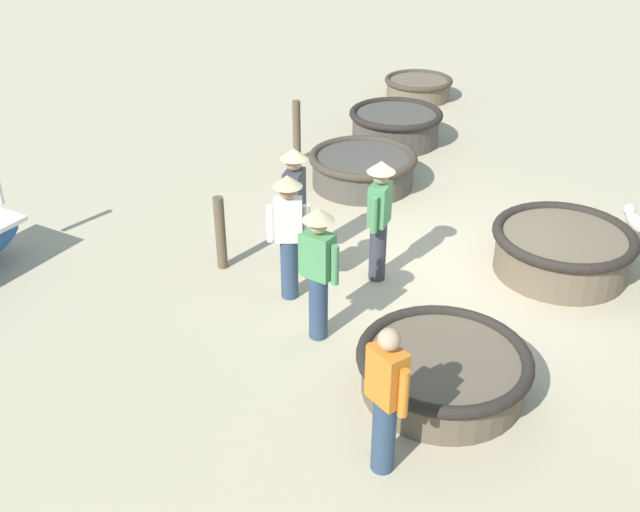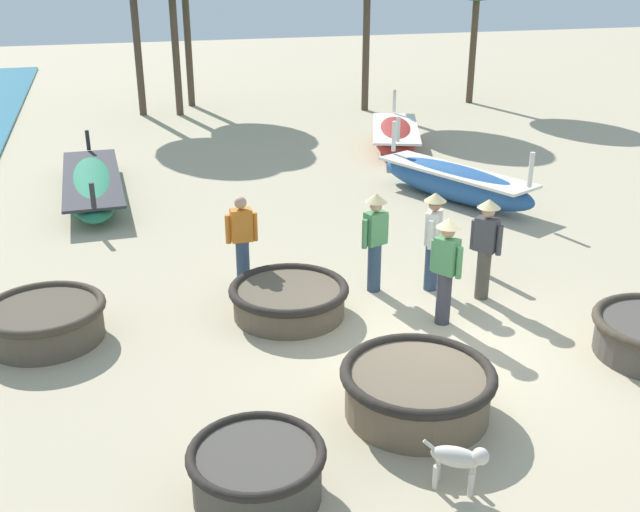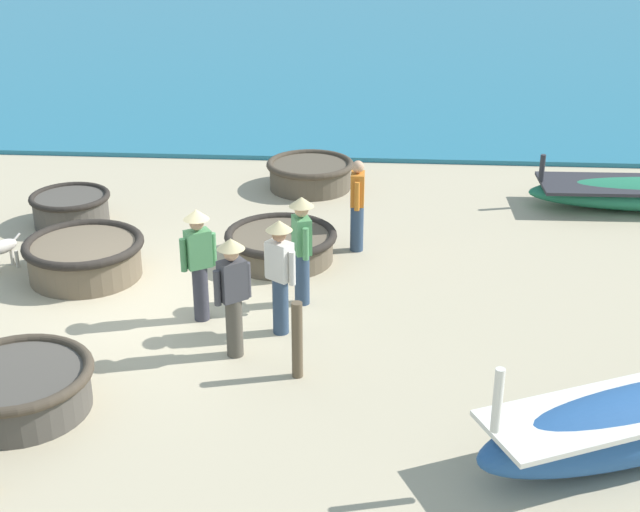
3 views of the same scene
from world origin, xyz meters
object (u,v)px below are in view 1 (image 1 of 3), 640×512
Objects in this scene: fisherman_standing_left at (288,229)px; fisherman_crouching at (386,398)px; coracle_tilted at (418,87)px; coracle_center at (395,125)px; fisherman_hauling at (379,213)px; coracle_beside_post at (562,249)px; fisherman_by_coracle at (294,199)px; coracle_far_left at (363,168)px; mooring_post_mid_beach at (297,131)px; mooring_post_shoreline at (220,233)px; dog at (634,222)px; fisherman_with_hat at (318,266)px; coracle_front_left at (443,369)px.

fisherman_crouching is at bearing 162.15° from fisherman_standing_left.
fisherman_standing_left is at bearing 126.48° from coracle_tilted.
fisherman_hauling is (-3.60, 3.44, 0.62)m from coracle_center.
fisherman_by_coracle reaches higher than coracle_beside_post.
coracle_tilted is 4.83m from coracle_far_left.
mooring_post_mid_beach reaches higher than coracle_center.
coracle_tilted is 8.07m from mooring_post_shoreline.
dog is at bearing -77.87° from fisherman_crouching.
fisherman_with_hat reaches higher than coracle_tilted.
coracle_far_left is at bearing -73.07° from mooring_post_shoreline.
dog is 0.57× the size of mooring_post_shoreline.
fisherman_hauling is at bearing 159.98° from mooring_post_mid_beach.
fisherman_hauling is 4.25m from mooring_post_mid_beach.
fisherman_with_hat is 1.00× the size of fisherman_standing_left.
fisherman_standing_left is (-0.66, 0.53, 0.00)m from fisherman_by_coracle.
coracle_center is 0.93× the size of coracle_beside_post.
coracle_beside_post is 4.45m from fisherman_crouching.
mooring_post_mid_beach is (6.12, -2.34, 0.27)m from coracle_front_left.
fisherman_hauling is 1.16m from fisherman_by_coracle.
coracle_center is 4.89m from fisherman_by_coracle.
fisherman_with_hat reaches higher than coracle_far_left.
coracle_far_left is at bearing -45.59° from fisherman_with_hat.
fisherman_with_hat is at bearing 130.30° from coracle_tilted.
fisherman_with_hat is at bearing 78.57° from coracle_beside_post.
fisherman_by_coracle is 3.67m from mooring_post_mid_beach.
coracle_beside_post is 2.54m from fisherman_hauling.
coracle_beside_post reaches higher than coracle_front_left.
mooring_post_mid_beach is (3.65, -2.62, -0.41)m from fisherman_standing_left.
coracle_tilted is at bearing -49.70° from fisherman_with_hat.
mooring_post_mid_beach is at bearing -20.94° from coracle_front_left.
fisherman_by_coracle is at bearing 121.85° from coracle_far_left.
dog is 5.78m from mooring_post_mid_beach.
fisherman_hauling is 2.14m from mooring_post_shoreline.
coracle_center is at bearing -41.71° from fisherman_crouching.
mooring_post_mid_beach is at bearing -34.78° from fisherman_by_coracle.
coracle_far_left is 3.75m from coracle_beside_post.
coracle_front_left is at bearing 159.06° from mooring_post_mid_beach.
fisherman_standing_left is (2.47, 0.27, 0.68)m from coracle_front_left.
fisherman_crouching is 2.17m from fisherman_with_hat.
coracle_beside_post is at bearing -72.48° from fisherman_crouching.
fisherman_hauling reaches higher than dog.
fisherman_standing_left is 4.51m from mooring_post_mid_beach.
fisherman_standing_left reaches higher than coracle_center.
mooring_post_shoreline is at bearing 61.32° from fisherman_by_coracle.
fisherman_by_coracle is at bearing -4.78° from coracle_front_left.
fisherman_by_coracle is at bearing -25.47° from fisherman_with_hat.
coracle_front_left is 5.27m from coracle_far_left.
mooring_post_shoreline reaches higher than coracle_front_left.
fisherman_hauling reaches higher than mooring_post_shoreline.
coracle_center is 0.98× the size of coracle_far_left.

